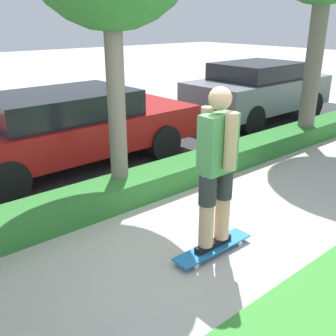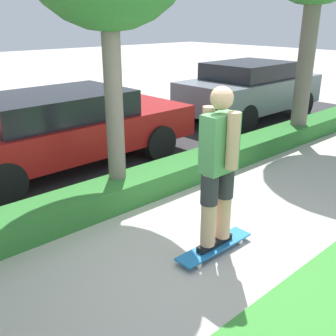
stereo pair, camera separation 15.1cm
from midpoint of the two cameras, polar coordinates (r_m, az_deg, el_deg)
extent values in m
plane|color=#ADA89E|center=(4.71, 5.59, -11.49)|extent=(60.00, 60.00, 0.00)
cube|color=#2D2D30|center=(7.92, -16.57, 1.56)|extent=(18.10, 5.00, 0.01)
cube|color=#2D702D|center=(5.71, -5.86, -3.33)|extent=(18.10, 0.60, 0.36)
cube|color=#1E6BAD|center=(4.60, 7.51, -11.31)|extent=(1.05, 0.24, 0.02)
cylinder|color=silver|center=(4.81, 11.22, -10.60)|extent=(0.07, 0.04, 0.07)
cylinder|color=silver|center=(4.90, 9.58, -9.81)|extent=(0.07, 0.04, 0.07)
cylinder|color=silver|center=(4.35, 5.10, -13.95)|extent=(0.07, 0.04, 0.07)
cylinder|color=silver|center=(4.46, 3.43, -12.96)|extent=(0.07, 0.04, 0.07)
cube|color=black|center=(4.49, 6.41, -11.42)|extent=(0.26, 0.09, 0.07)
cylinder|color=tan|center=(4.27, 6.66, -6.24)|extent=(0.16, 0.16, 0.84)
cylinder|color=#2D2D33|center=(4.16, 6.80, -3.14)|extent=(0.19, 0.19, 0.34)
cube|color=black|center=(4.66, 8.63, -10.27)|extent=(0.26, 0.09, 0.07)
cylinder|color=tan|center=(4.44, 8.95, -5.23)|extent=(0.16, 0.16, 0.84)
cylinder|color=#2D2D33|center=(4.33, 9.13, -2.23)|extent=(0.19, 0.19, 0.34)
cube|color=#519356|center=(4.08, 8.33, 3.50)|extent=(0.40, 0.22, 0.62)
cylinder|color=tan|center=(3.96, 10.17, 3.79)|extent=(0.13, 0.13, 0.59)
cylinder|color=tan|center=(4.17, 6.66, 4.86)|extent=(0.13, 0.13, 0.59)
sphere|color=tan|center=(3.97, 8.68, 9.94)|extent=(0.24, 0.24, 0.24)
cylinder|color=#70665B|center=(5.45, -6.70, 9.26)|extent=(0.25, 0.25, 2.85)
cylinder|color=#70665B|center=(8.76, 20.84, 13.91)|extent=(0.33, 0.33, 3.28)
cube|color=maroon|center=(7.19, -13.36, 5.13)|extent=(4.73, 1.93, 0.59)
cube|color=black|center=(7.01, -14.74, 8.89)|extent=(2.47, 1.66, 0.43)
cylinder|color=black|center=(7.36, 0.00, 3.69)|extent=(0.66, 0.22, 0.66)
cylinder|color=black|center=(8.66, -7.24, 6.19)|extent=(0.66, 0.22, 0.66)
cylinder|color=black|center=(6.02, -21.68, -1.87)|extent=(0.66, 0.22, 0.66)
cube|color=slate|center=(10.56, 13.40, 10.57)|extent=(4.05, 1.88, 0.73)
cube|color=black|center=(10.38, 13.25, 13.58)|extent=(2.12, 1.63, 0.40)
cylinder|color=black|center=(11.21, 20.55, 8.49)|extent=(0.70, 0.22, 0.70)
cylinder|color=black|center=(12.09, 13.71, 10.05)|extent=(0.70, 0.22, 0.70)
cylinder|color=black|center=(9.17, 12.62, 6.78)|extent=(0.70, 0.22, 0.70)
cylinder|color=black|center=(10.23, 5.21, 8.64)|extent=(0.70, 0.22, 0.70)
camera|label=1|loc=(0.08, 90.92, -0.35)|focal=42.00mm
camera|label=2|loc=(0.08, -89.08, 0.35)|focal=42.00mm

